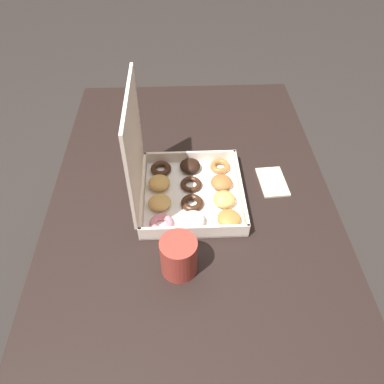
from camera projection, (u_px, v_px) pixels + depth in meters
ground_plane at (192, 312)px, 1.57m from camera, size 8.00×8.00×0.00m
dining_table at (192, 218)px, 1.13m from camera, size 1.22×0.80×0.71m
donut_box at (179, 182)px, 1.02m from camera, size 0.30×0.29×0.33m
coffee_mug at (179, 256)px, 0.86m from camera, size 0.09×0.09×0.10m
paper_napkin at (272, 182)px, 1.10m from camera, size 0.13×0.08×0.01m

